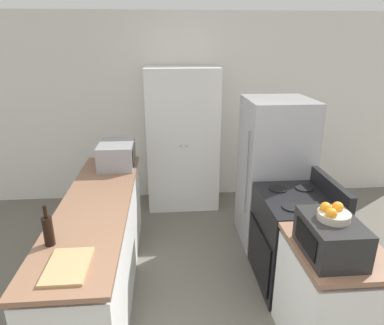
{
  "coord_description": "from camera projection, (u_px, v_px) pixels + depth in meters",
  "views": [
    {
      "loc": [
        -0.27,
        -1.45,
        2.23
      ],
      "look_at": [
        0.0,
        1.83,
        1.05
      ],
      "focal_mm": 32.0,
      "sensor_mm": 36.0,
      "label": 1
    }
  ],
  "objects": [
    {
      "name": "wall_back",
      "position": [
        183.0,
        110.0,
        4.85
      ],
      "size": [
        7.0,
        0.06,
        2.6
      ],
      "color": "silver",
      "rests_on": "ground_plane"
    },
    {
      "name": "counter_left",
      "position": [
        100.0,
        247.0,
        3.16
      ],
      "size": [
        0.6,
        2.43,
        0.9
      ],
      "color": "silver",
      "rests_on": "ground_plane"
    },
    {
      "name": "counter_right",
      "position": [
        329.0,
        301.0,
        2.5
      ],
      "size": [
        0.6,
        0.73,
        0.9
      ],
      "color": "silver",
      "rests_on": "ground_plane"
    },
    {
      "name": "pantry_cabinet",
      "position": [
        182.0,
        139.0,
        4.66
      ],
      "size": [
        0.95,
        0.59,
        1.91
      ],
      "color": "white",
      "rests_on": "ground_plane"
    },
    {
      "name": "stove",
      "position": [
        294.0,
        240.0,
        3.22
      ],
      "size": [
        0.66,
        0.79,
        1.06
      ],
      "color": "black",
      "rests_on": "ground_plane"
    },
    {
      "name": "refrigerator",
      "position": [
        273.0,
        173.0,
        3.84
      ],
      "size": [
        0.71,
        0.72,
        1.66
      ],
      "color": "#A3A3A8",
      "rests_on": "ground_plane"
    },
    {
      "name": "microwave",
      "position": [
        117.0,
        155.0,
        3.81
      ],
      "size": [
        0.38,
        0.51,
        0.26
      ],
      "color": "#939399",
      "rests_on": "counter_left"
    },
    {
      "name": "wine_bottle",
      "position": [
        48.0,
        230.0,
        2.33
      ],
      "size": [
        0.07,
        0.07,
        0.3
      ],
      "color": "black",
      "rests_on": "counter_left"
    },
    {
      "name": "toaster_oven",
      "position": [
        331.0,
        237.0,
        2.22
      ],
      "size": [
        0.34,
        0.46,
        0.25
      ],
      "color": "black",
      "rests_on": "counter_right"
    },
    {
      "name": "fruit_bowl",
      "position": [
        333.0,
        214.0,
        2.18
      ],
      "size": [
        0.21,
        0.21,
        0.1
      ],
      "color": "#B2A893",
      "rests_on": "toaster_oven"
    },
    {
      "name": "cutting_board",
      "position": [
        68.0,
        266.0,
        2.13
      ],
      "size": [
        0.26,
        0.37,
        0.02
      ],
      "color": "tan",
      "rests_on": "counter_left"
    }
  ]
}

